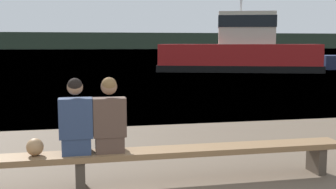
{
  "coord_description": "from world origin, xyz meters",
  "views": [
    {
      "loc": [
        -0.58,
        -2.93,
        1.86
      ],
      "look_at": [
        1.17,
        5.4,
        0.81
      ],
      "focal_mm": 45.0,
      "sensor_mm": 36.0,
      "label": 1
    }
  ],
  "objects_px": {
    "bench_main": "(80,160)",
    "person_left": "(76,122)",
    "shopping_bag": "(35,147)",
    "tugboat_red": "(239,53)",
    "person_right": "(109,120)"
  },
  "relations": [
    {
      "from": "bench_main",
      "to": "person_left",
      "type": "bearing_deg",
      "value": 175.8
    },
    {
      "from": "bench_main",
      "to": "shopping_bag",
      "type": "xyz_separation_m",
      "value": [
        -0.55,
        0.02,
        0.19
      ]
    },
    {
      "from": "shopping_bag",
      "to": "tugboat_red",
      "type": "xyz_separation_m",
      "value": [
        10.8,
        20.64,
        0.64
      ]
    },
    {
      "from": "bench_main",
      "to": "tugboat_red",
      "type": "relative_size",
      "value": 0.67
    },
    {
      "from": "person_right",
      "to": "tugboat_red",
      "type": "height_order",
      "value": "tugboat_red"
    },
    {
      "from": "bench_main",
      "to": "person_left",
      "type": "height_order",
      "value": "person_left"
    },
    {
      "from": "person_left",
      "to": "shopping_bag",
      "type": "height_order",
      "value": "person_left"
    },
    {
      "from": "person_right",
      "to": "bench_main",
      "type": "bearing_deg",
      "value": -179.68
    },
    {
      "from": "tugboat_red",
      "to": "bench_main",
      "type": "bearing_deg",
      "value": 171.72
    },
    {
      "from": "bench_main",
      "to": "tugboat_red",
      "type": "bearing_deg",
      "value": 63.6
    },
    {
      "from": "shopping_bag",
      "to": "tugboat_red",
      "type": "height_order",
      "value": "tugboat_red"
    },
    {
      "from": "person_right",
      "to": "tugboat_red",
      "type": "xyz_separation_m",
      "value": [
        9.87,
        20.66,
        0.33
      ]
    },
    {
      "from": "person_left",
      "to": "tugboat_red",
      "type": "xyz_separation_m",
      "value": [
        10.29,
        20.66,
        0.33
      ]
    },
    {
      "from": "bench_main",
      "to": "tugboat_red",
      "type": "height_order",
      "value": "tugboat_red"
    },
    {
      "from": "person_left",
      "to": "tugboat_red",
      "type": "bearing_deg",
      "value": 63.52
    }
  ]
}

